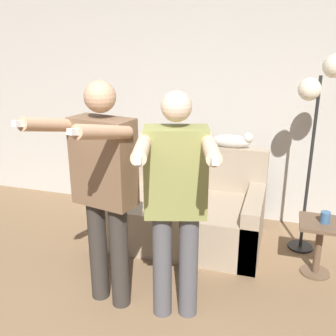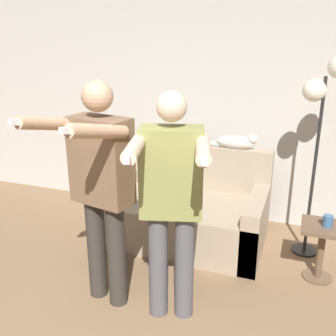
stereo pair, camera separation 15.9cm
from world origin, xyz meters
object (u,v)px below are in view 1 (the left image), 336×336
at_px(floor_lamp, 319,97).
at_px(cup, 325,217).
at_px(person_right, 176,196).
at_px(couch, 182,212).
at_px(cat, 233,141).
at_px(side_table, 320,238).
at_px(person_left, 103,182).

distance_m(floor_lamp, cup, 1.04).
bearing_deg(person_right, cup, 23.74).
bearing_deg(couch, person_right, -77.18).
bearing_deg(cat, couch, -141.01).
relative_size(side_table, cup, 5.11).
bearing_deg(couch, cat, 38.99).
relative_size(couch, cat, 3.02).
relative_size(cat, cup, 5.43).
bearing_deg(floor_lamp, cat, 164.98).
relative_size(person_left, person_right, 1.03).
height_order(couch, person_right, person_right).
bearing_deg(cup, side_table, 166.56).
height_order(person_left, floor_lamp, floor_lamp).
relative_size(person_right, cat, 3.15).
relative_size(person_right, side_table, 3.34).
xyz_separation_m(person_right, cup, (1.06, 0.88, -0.42)).
bearing_deg(cup, person_left, -151.31).
relative_size(couch, cup, 16.40).
bearing_deg(person_right, floor_lamp, 38.79).
bearing_deg(cat, person_left, -115.23).
bearing_deg(couch, person_left, -103.47).
distance_m(person_left, floor_lamp, 2.03).
relative_size(couch, side_table, 3.21).
xyz_separation_m(person_left, cup, (1.60, 0.88, -0.46)).
height_order(cat, side_table, cat).
bearing_deg(person_right, cat, 67.70).
xyz_separation_m(person_left, floor_lamp, (1.47, 1.31, 0.48)).
bearing_deg(cat, person_right, -96.42).
bearing_deg(person_left, side_table, 41.01).
distance_m(couch, side_table, 1.34).
bearing_deg(person_right, couch, 86.93).
relative_size(person_right, floor_lamp, 0.90).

